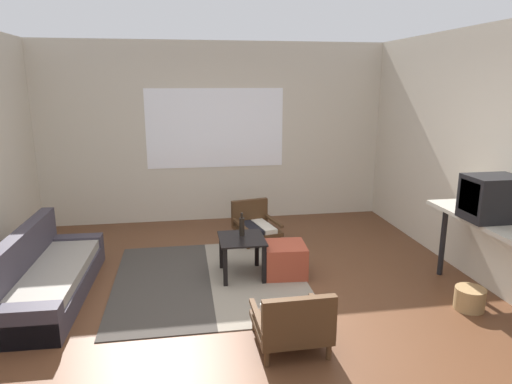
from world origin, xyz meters
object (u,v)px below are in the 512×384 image
object	(u,v)px
clay_vase	(473,201)
armchair_striped_foreground	(293,323)
ottoman_orange	(285,260)
glass_bottle	(242,226)
armchair_by_window	(255,224)
coffee_table	(242,246)
console_shelf	(485,229)
crt_television	(492,198)
wicker_basket	(470,299)
couch	(45,277)

from	to	relation	value
clay_vase	armchair_striped_foreground	bearing A→B (deg)	-159.83
ottoman_orange	glass_bottle	world-z (taller)	glass_bottle
armchair_by_window	armchair_striped_foreground	size ratio (longest dim) A/B	1.16
clay_vase	armchair_by_window	bearing A→B (deg)	134.37
coffee_table	armchair_by_window	xyz separation A→B (m)	(0.33, 1.17, -0.13)
console_shelf	crt_television	size ratio (longest dim) A/B	2.93
armchair_striped_foreground	wicker_basket	size ratio (longest dim) A/B	2.18
couch	ottoman_orange	distance (m)	2.50
crt_television	glass_bottle	bearing A→B (deg)	153.35
couch	clay_vase	xyz separation A→B (m)	(4.23, -0.56, 0.76)
crt_television	wicker_basket	xyz separation A→B (m)	(-0.16, -0.08, -0.97)
armchair_by_window	glass_bottle	bearing A→B (deg)	-106.38
couch	ottoman_orange	xyz separation A→B (m)	(2.49, 0.15, -0.03)
armchair_by_window	crt_television	distance (m)	3.01
couch	clay_vase	size ratio (longest dim) A/B	6.65
clay_vase	wicker_basket	distance (m)	0.95
coffee_table	console_shelf	world-z (taller)	console_shelf
crt_television	wicker_basket	bearing A→B (deg)	-153.98
crt_television	glass_bottle	world-z (taller)	crt_television
wicker_basket	crt_television	bearing A→B (deg)	26.02
armchair_by_window	clay_vase	bearing A→B (deg)	-45.63
console_shelf	clay_vase	xyz separation A→B (m)	(0.00, 0.22, 0.22)
couch	console_shelf	world-z (taller)	console_shelf
wicker_basket	armchair_striped_foreground	bearing A→B (deg)	-168.25
ottoman_orange	armchair_striped_foreground	bearing A→B (deg)	-100.41
couch	coffee_table	world-z (taller)	couch
armchair_striped_foreground	console_shelf	size ratio (longest dim) A/B	0.43
console_shelf	crt_television	bearing A→B (deg)	-93.29
console_shelf	couch	bearing A→B (deg)	169.59
coffee_table	clay_vase	xyz separation A→B (m)	(2.21, -0.75, 0.63)
coffee_table	crt_television	size ratio (longest dim) A/B	1.15
ottoman_orange	console_shelf	world-z (taller)	console_shelf
wicker_basket	console_shelf	bearing A→B (deg)	38.96
clay_vase	glass_bottle	world-z (taller)	clay_vase
coffee_table	armchair_striped_foreground	xyz separation A→B (m)	(0.21, -1.48, -0.11)
coffee_table	wicker_basket	world-z (taller)	coffee_table
wicker_basket	ottoman_orange	bearing A→B (deg)	146.05
coffee_table	glass_bottle	xyz separation A→B (m)	(0.01, 0.08, 0.21)
armchair_by_window	wicker_basket	world-z (taller)	armchair_by_window
armchair_striped_foreground	clay_vase	distance (m)	2.25
armchair_striped_foreground	console_shelf	distance (m)	2.13
couch	armchair_striped_foreground	size ratio (longest dim) A/B	3.16
armchair_striped_foreground	ottoman_orange	size ratio (longest dim) A/B	1.34
console_shelf	armchair_by_window	bearing A→B (deg)	131.29
console_shelf	crt_television	distance (m)	0.32
armchair_striped_foreground	glass_bottle	world-z (taller)	glass_bottle
glass_bottle	wicker_basket	world-z (taller)	glass_bottle
coffee_table	armchair_striped_foreground	world-z (taller)	armchair_striped_foreground
coffee_table	console_shelf	size ratio (longest dim) A/B	0.39
armchair_by_window	couch	bearing A→B (deg)	-149.88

